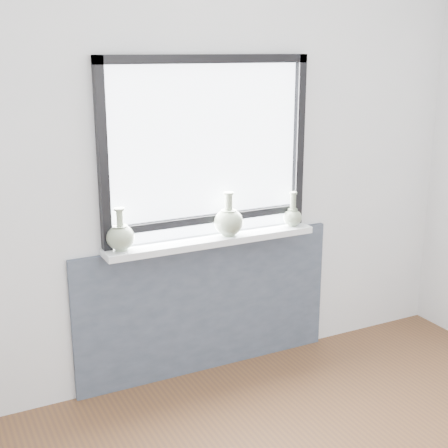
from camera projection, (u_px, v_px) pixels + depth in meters
name	position (u px, v px, depth m)	size (l,w,h in m)	color
back_wall	(204.00, 168.00, 3.69)	(3.60, 0.02, 2.60)	silver
apron_panel	(207.00, 306.00, 3.89)	(1.70, 0.03, 0.86)	#485266
windowsill	(212.00, 240.00, 3.71)	(1.32, 0.18, 0.04)	silver
window	(207.00, 145.00, 3.62)	(1.30, 0.06, 1.05)	black
vase_a	(121.00, 236.00, 3.44)	(0.16, 0.16, 0.24)	gray
vase_b	(229.00, 221.00, 3.72)	(0.18, 0.18, 0.27)	gray
vase_c	(293.00, 216.00, 3.92)	(0.12, 0.12, 0.22)	gray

